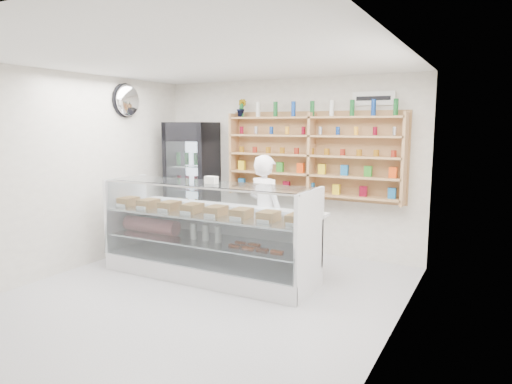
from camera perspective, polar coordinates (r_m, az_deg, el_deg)
The scene contains 8 objects.
room at distance 5.34m, azimuth -7.42°, elevation 1.14°, with size 5.00×5.00×5.00m.
display_counter at distance 6.32m, azimuth -5.92°, elevation -7.35°, with size 3.00×0.89×1.30m.
shop_worker at distance 6.53m, azimuth 1.17°, elevation -2.57°, with size 0.60×0.40×1.65m, color white.
drinks_cooler at distance 8.04m, azimuth -7.86°, elevation 1.12°, with size 0.83×0.82×2.11m.
wall_shelving at distance 7.15m, azimuth 6.94°, elevation 4.54°, with size 2.84×0.28×1.33m.
potted_plant at distance 7.68m, azimuth -1.82°, elevation 10.44°, with size 0.16×0.13×0.30m, color #1E6626.
security_mirror at distance 7.63m, azimuth -15.74°, elevation 10.96°, with size 0.15×0.50×0.50m, color silver.
wall_sign at distance 6.99m, azimuth 14.48°, elevation 11.27°, with size 0.62×0.03×0.20m, color white.
Camera 1 is at (3.10, -4.30, 2.07)m, focal length 32.00 mm.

